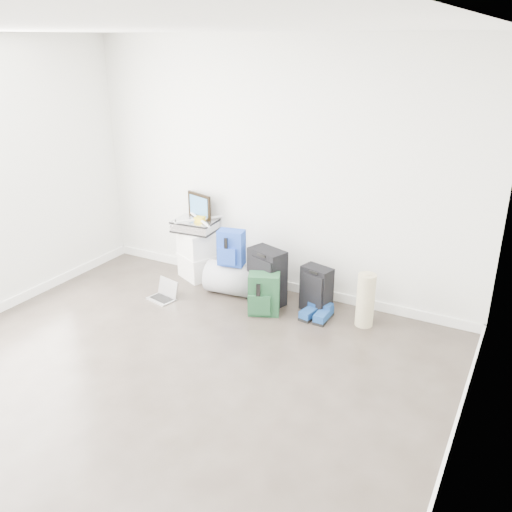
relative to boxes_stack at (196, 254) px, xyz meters
The scene contains 14 objects.
ground 2.50m from the boxes_stack, 67.72° to the right, with size 5.00×5.00×0.00m, color #332B25.
room_envelope 2.85m from the boxes_stack, 67.57° to the right, with size 4.52×5.02×2.71m.
boxes_stack is the anchor object (origin of this frame).
briefcase 0.36m from the boxes_stack, 75.96° to the right, with size 0.47×0.34×0.14m, color #B2B2B7.
painting 0.58m from the boxes_stack, 90.00° to the left, with size 0.37×0.14×0.29m.
drone 0.46m from the boxes_stack, 14.04° to the right, with size 0.49×0.49×0.05m.
duffel_bag 0.64m from the boxes_stack, 16.83° to the right, with size 0.36×0.36×0.58m, color gray.
blue_backpack 0.69m from the boxes_stack, 19.38° to the right, with size 0.31×0.25×0.39m.
large_suitcase 1.06m from the boxes_stack, 11.28° to the right, with size 0.44×0.36×0.61m.
green_backpack 1.21m from the boxes_stack, 21.65° to the right, with size 0.36×0.33×0.44m.
carry_on 1.57m from the boxes_stack, ahead, with size 0.35×0.27×0.49m.
shoes 1.69m from the boxes_stack, ahead, with size 0.28×0.32×0.10m.
rolled_rug 2.11m from the boxes_stack, ahead, with size 0.18×0.18×0.54m, color tan.
laptop 0.69m from the boxes_stack, 89.65° to the right, with size 0.33×0.27×0.21m.
Camera 1 is at (2.47, -2.55, 2.64)m, focal length 38.00 mm.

